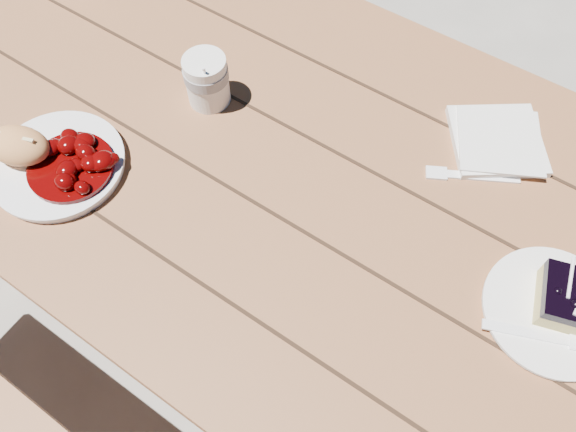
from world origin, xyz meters
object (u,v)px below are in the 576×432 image
Objects in this scene: bread_roll at (18,146)px; coffee_cup at (207,80)px; picnic_table at (350,256)px; blueberry_cake at (572,299)px; main_plate at (59,165)px; dessert_plate at (553,311)px.

bread_roll is 0.33m from coffee_cup.
picnic_table is 0.41m from coffee_cup.
picnic_table is at bearing 167.50° from blueberry_cake.
main_plate is 2.29× the size of coffee_cup.
blueberry_cake is 0.68m from coffee_cup.
main_plate reaches higher than picnic_table.
main_plate is 2.00× the size of blueberry_cake.
dessert_plate is (0.83, 0.24, -0.04)m from bread_roll.
picnic_table is 0.60m from bread_roll.
dessert_plate is (0.32, 0.01, 0.17)m from picnic_table.
picnic_table is 10.12× the size of dessert_plate.
blueberry_cake is at bearing 16.84° from bread_roll.
dessert_plate is at bearing -3.70° from coffee_cup.
bread_roll is at bearing -156.04° from picnic_table.
coffee_cup is at bearing 171.12° from picnic_table.
picnic_table is 21.17× the size of coffee_cup.
main_plate is (-0.46, -0.21, 0.17)m from picnic_table.
dessert_plate reaches higher than picnic_table.
main_plate reaches higher than dessert_plate.
bread_roll is at bearing -160.02° from main_plate.
coffee_cup reaches higher than picnic_table.
main_plate is 1.10× the size of dessert_plate.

